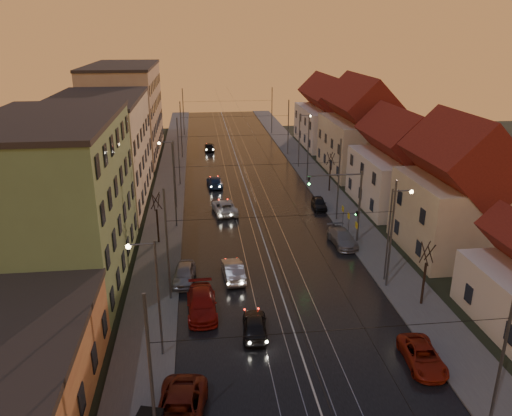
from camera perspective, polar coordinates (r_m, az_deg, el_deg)
name	(u,v)px	position (r m, az deg, el deg)	size (l,w,h in m)	color
ground	(305,365)	(32.55, 5.61, -17.44)	(160.00, 160.00, 0.00)	black
road	(244,181)	(68.39, -1.40, 3.13)	(16.00, 120.00, 0.04)	black
sidewalk_left	(170,183)	(68.22, -9.80, 2.85)	(4.00, 120.00, 0.15)	#4C4C4C
sidewalk_right	(315,178)	(69.97, 6.80, 3.43)	(4.00, 120.00, 0.15)	#4C4C4C
tram_rail_0	(228,181)	(68.22, -3.24, 3.10)	(0.06, 120.00, 0.03)	gray
tram_rail_1	(238,181)	(68.32, -2.04, 3.14)	(0.06, 120.00, 0.03)	gray
tram_rail_2	(249,180)	(68.45, -0.76, 3.18)	(0.06, 120.00, 0.03)	gray
tram_rail_3	(260,180)	(68.61, 0.43, 3.22)	(0.06, 120.00, 0.03)	gray
apartment_left_1	(56,203)	(42.94, -21.86, 0.51)	(10.00, 18.00, 13.00)	#638253
apartment_left_2	(100,152)	(61.86, -17.35, 6.17)	(10.00, 20.00, 12.00)	#BCAC91
apartment_left_3	(126,111)	(84.96, -14.68, 10.63)	(10.00, 24.00, 14.00)	tan
house_right_1	(457,196)	(48.49, 21.99, 1.30)	(8.67, 10.20, 10.80)	#C1B094
house_right_2	(400,167)	(59.92, 16.16, 4.52)	(9.18, 12.24, 9.20)	silver
house_right_3	(360,132)	(73.34, 11.83, 8.52)	(9.18, 14.28, 11.50)	#C1B094
house_right_4	(328,116)	(90.44, 8.24, 10.33)	(9.18, 16.32, 10.00)	silver
catenary_pole_l_0	(151,380)	(24.62, -11.88, -18.68)	(0.16, 0.16, 9.00)	#595B60
catenary_pole_r_0	(503,353)	(28.53, 26.41, -14.62)	(0.16, 0.16, 9.00)	#595B60
catenary_pole_l_1	(167,246)	(37.53, -10.10, -4.33)	(0.16, 0.16, 9.00)	#595B60
catenary_pole_r_1	(391,236)	(40.20, 15.19, -3.06)	(0.16, 0.16, 9.00)	#595B60
catenary_pole_l_2	(174,186)	(51.58, -9.30, 2.47)	(0.16, 0.16, 9.00)	#595B60
catenary_pole_r_2	(339,181)	(53.55, 9.42, 3.11)	(0.16, 0.16, 9.00)	#595B60
catenary_pole_l_3	(179,152)	(66.05, -8.84, 6.32)	(0.16, 0.16, 9.00)	#595B60
catenary_pole_r_3	(308,149)	(67.60, 5.98, 6.76)	(0.16, 0.16, 9.00)	#595B60
catenary_pole_l_4	(181,130)	(80.71, -8.54, 8.79)	(0.16, 0.16, 9.00)	#595B60
catenary_pole_r_4	(288,128)	(81.99, 3.70, 9.13)	(0.16, 0.16, 9.00)	#595B60
catenary_pole_l_5	(183,112)	(98.44, -8.30, 10.77)	(0.16, 0.16, 9.00)	#595B60
catenary_pole_r_5	(272,111)	(99.49, 1.83, 11.05)	(0.16, 0.16, 9.00)	#595B60
street_lamp_0	(153,288)	(31.13, -11.71, -8.96)	(1.75, 0.32, 8.00)	#595B60
street_lamp_1	(393,226)	(41.10, 15.39, -1.99)	(1.75, 0.32, 8.00)	#595B60
street_lamp_2	(172,167)	(57.26, -9.62, 4.59)	(1.75, 0.32, 8.00)	#595B60
street_lamp_3	(301,135)	(74.31, 5.20, 8.28)	(1.75, 0.32, 8.00)	#595B60
traffic_light_mast	(350,198)	(47.88, 10.66, 1.14)	(5.30, 0.32, 7.20)	#595B60
bare_tree_0	(157,219)	(48.56, -11.22, -1.28)	(1.09, 1.09, 5.11)	black
bare_tree_1	(425,275)	(39.17, 18.71, -7.31)	(1.09, 1.09, 5.11)	black
bare_tree_2	(330,173)	(63.83, 8.46, 4.00)	(1.09, 1.09, 5.11)	black
driving_car_0	(255,325)	(34.77, -0.15, -13.24)	(1.64, 4.07, 1.39)	black
driving_car_1	(233,270)	(41.77, -2.63, -7.12)	(1.57, 4.51, 1.49)	gray
driving_car_2	(224,207)	(56.27, -3.63, 0.12)	(2.38, 5.16, 1.43)	silver
driving_car_3	(215,182)	(65.91, -4.74, 3.01)	(1.87, 4.61, 1.34)	navy
driving_car_4	(210,147)	(85.82, -5.34, 6.98)	(1.65, 4.11, 1.40)	black
parked_left_1	(180,411)	(28.49, -8.74, -22.00)	(2.53, 5.48, 1.52)	#5C190F
parked_left_2	(202,304)	(37.24, -6.22, -10.80)	(2.13, 5.24, 1.52)	maroon
parked_left_3	(184,274)	(41.60, -8.22, -7.48)	(1.71, 4.24, 1.45)	#A1A0A6
parked_right_0	(422,356)	(33.69, 18.49, -15.76)	(2.06, 4.47, 1.24)	maroon
parked_right_1	(342,238)	(48.74, 9.85, -3.37)	(1.97, 4.85, 1.41)	gray
parked_right_2	(319,203)	(58.09, 7.22, 0.55)	(1.50, 3.73, 1.27)	black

